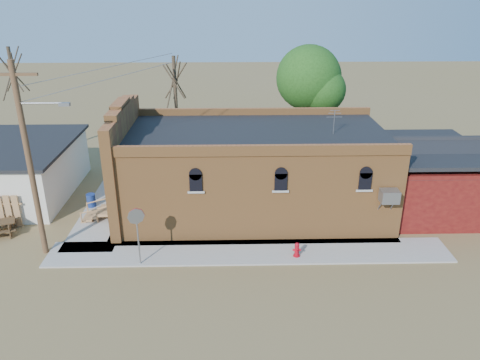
{
  "coord_description": "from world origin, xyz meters",
  "views": [
    {
      "loc": [
        0.6,
        -18.23,
        11.79
      ],
      "look_at": [
        1.13,
        4.15,
        2.4
      ],
      "focal_mm": 35.0,
      "sensor_mm": 36.0,
      "label": 1
    }
  ],
  "objects_px": {
    "trash_barrel": "(91,200)",
    "stop_sign": "(137,222)",
    "fire_hydrant": "(297,250)",
    "brick_bar": "(249,171)",
    "utility_pole": "(30,158)"
  },
  "relations": [
    {
      "from": "fire_hydrant",
      "to": "trash_barrel",
      "type": "distance_m",
      "value": 12.31
    },
    {
      "from": "trash_barrel",
      "to": "brick_bar",
      "type": "bearing_deg",
      "value": -3.27
    },
    {
      "from": "trash_barrel",
      "to": "stop_sign",
      "type": "bearing_deg",
      "value": -57.65
    },
    {
      "from": "stop_sign",
      "to": "trash_barrel",
      "type": "xyz_separation_m",
      "value": [
        -3.8,
        6.0,
        -1.75
      ]
    },
    {
      "from": "brick_bar",
      "to": "stop_sign",
      "type": "distance_m",
      "value": 7.53
    },
    {
      "from": "fire_hydrant",
      "to": "stop_sign",
      "type": "xyz_separation_m",
      "value": [
        -7.18,
        -0.43,
        1.78
      ]
    },
    {
      "from": "fire_hydrant",
      "to": "stop_sign",
      "type": "height_order",
      "value": "stop_sign"
    },
    {
      "from": "brick_bar",
      "to": "trash_barrel",
      "type": "relative_size",
      "value": 21.8
    },
    {
      "from": "trash_barrel",
      "to": "utility_pole",
      "type": "bearing_deg",
      "value": -99.97
    },
    {
      "from": "utility_pole",
      "to": "fire_hydrant",
      "type": "xyz_separation_m",
      "value": [
        11.82,
        -0.77,
        -4.34
      ]
    },
    {
      "from": "stop_sign",
      "to": "trash_barrel",
      "type": "bearing_deg",
      "value": 123.37
    },
    {
      "from": "utility_pole",
      "to": "stop_sign",
      "type": "height_order",
      "value": "utility_pole"
    },
    {
      "from": "brick_bar",
      "to": "utility_pole",
      "type": "height_order",
      "value": "utility_pole"
    },
    {
      "from": "brick_bar",
      "to": "trash_barrel",
      "type": "distance_m",
      "value": 9.15
    },
    {
      "from": "fire_hydrant",
      "to": "stop_sign",
      "type": "distance_m",
      "value": 7.41
    }
  ]
}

